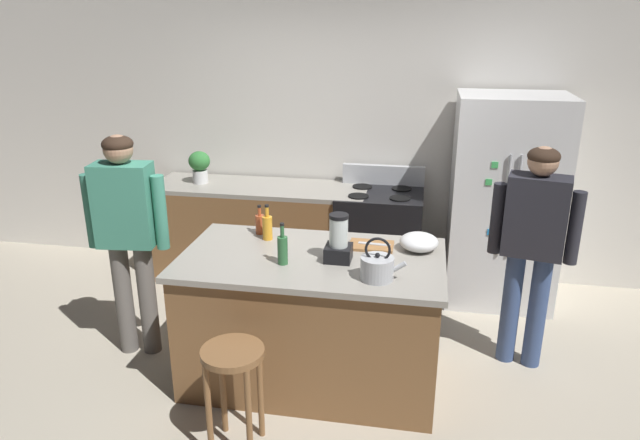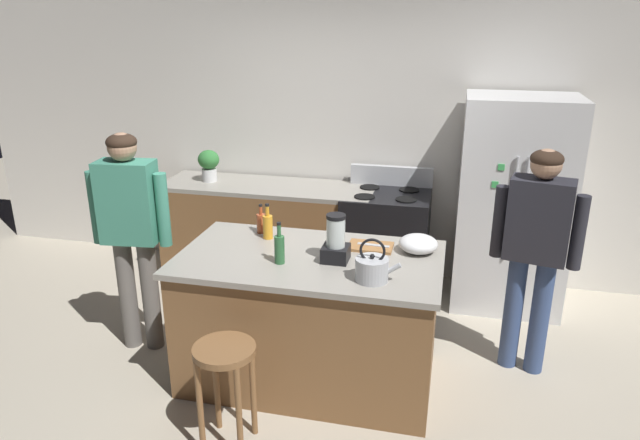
{
  "view_description": "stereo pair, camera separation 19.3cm",
  "coord_description": "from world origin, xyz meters",
  "px_view_note": "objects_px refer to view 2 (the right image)",
  "views": [
    {
      "loc": [
        0.68,
        -3.42,
        2.42
      ],
      "look_at": [
        0.0,
        0.3,
        1.07
      ],
      "focal_mm": 32.45,
      "sensor_mm": 36.0,
      "label": 1
    },
    {
      "loc": [
        0.87,
        -3.39,
        2.42
      ],
      "look_at": [
        0.0,
        0.3,
        1.07
      ],
      "focal_mm": 32.45,
      "sensor_mm": 36.0,
      "label": 2
    }
  ],
  "objects_px": {
    "kitchen_island": "(310,318)",
    "tea_kettle": "(372,268)",
    "stove_range": "(385,241)",
    "person_by_sink_right": "(536,242)",
    "refrigerator": "(513,205)",
    "person_by_island_left": "(131,223)",
    "blender_appliance": "(336,242)",
    "bottle_cooking_sauce": "(261,222)",
    "bottle_olive_oil": "(279,248)",
    "mixing_bowl": "(418,244)",
    "potted_plant": "(209,163)",
    "bottle_soda": "(268,226)",
    "chef_knife": "(373,245)",
    "bar_stool": "(225,369)",
    "cutting_board": "(371,247)"
  },
  "relations": [
    {
      "from": "blender_appliance",
      "to": "person_by_island_left",
      "type": "bearing_deg",
      "value": 175.19
    },
    {
      "from": "bar_stool",
      "to": "chef_knife",
      "type": "bearing_deg",
      "value": 55.62
    },
    {
      "from": "chef_knife",
      "to": "potted_plant",
      "type": "bearing_deg",
      "value": 147.45
    },
    {
      "from": "refrigerator",
      "to": "mixing_bowl",
      "type": "distance_m",
      "value": 1.44
    },
    {
      "from": "refrigerator",
      "to": "person_by_sink_right",
      "type": "distance_m",
      "value": 1.04
    },
    {
      "from": "tea_kettle",
      "to": "cutting_board",
      "type": "relative_size",
      "value": 0.92
    },
    {
      "from": "bottle_olive_oil",
      "to": "chef_knife",
      "type": "distance_m",
      "value": 0.67
    },
    {
      "from": "person_by_island_left",
      "to": "blender_appliance",
      "type": "relative_size",
      "value": 5.3
    },
    {
      "from": "refrigerator",
      "to": "person_by_island_left",
      "type": "relative_size",
      "value": 1.09
    },
    {
      "from": "person_by_island_left",
      "to": "blender_appliance",
      "type": "xyz_separation_m",
      "value": [
        1.53,
        -0.13,
        0.05
      ]
    },
    {
      "from": "potted_plant",
      "to": "bottle_soda",
      "type": "distance_m",
      "value": 1.65
    },
    {
      "from": "chef_knife",
      "to": "bottle_olive_oil",
      "type": "bearing_deg",
      "value": -140.88
    },
    {
      "from": "stove_range",
      "to": "tea_kettle",
      "type": "xyz_separation_m",
      "value": [
        0.13,
        -1.79,
        0.53
      ]
    },
    {
      "from": "refrigerator",
      "to": "tea_kettle",
      "type": "distance_m",
      "value": 2.0
    },
    {
      "from": "mixing_bowl",
      "to": "bottle_soda",
      "type": "bearing_deg",
      "value": 179.55
    },
    {
      "from": "person_by_island_left",
      "to": "mixing_bowl",
      "type": "height_order",
      "value": "person_by_island_left"
    },
    {
      "from": "person_by_island_left",
      "to": "mixing_bowl",
      "type": "relative_size",
      "value": 6.39
    },
    {
      "from": "potted_plant",
      "to": "mixing_bowl",
      "type": "distance_m",
      "value": 2.45
    },
    {
      "from": "bottle_olive_oil",
      "to": "mixing_bowl",
      "type": "bearing_deg",
      "value": 24.61
    },
    {
      "from": "mixing_bowl",
      "to": "kitchen_island",
      "type": "bearing_deg",
      "value": -160.66
    },
    {
      "from": "refrigerator",
      "to": "person_by_island_left",
      "type": "height_order",
      "value": "refrigerator"
    },
    {
      "from": "refrigerator",
      "to": "person_by_sink_right",
      "type": "height_order",
      "value": "refrigerator"
    },
    {
      "from": "tea_kettle",
      "to": "cutting_board",
      "type": "distance_m",
      "value": 0.51
    },
    {
      "from": "kitchen_island",
      "to": "refrigerator",
      "type": "bearing_deg",
      "value": 47.22
    },
    {
      "from": "kitchen_island",
      "to": "stove_range",
      "type": "height_order",
      "value": "stove_range"
    },
    {
      "from": "cutting_board",
      "to": "kitchen_island",
      "type": "bearing_deg",
      "value": -147.21
    },
    {
      "from": "person_by_island_left",
      "to": "chef_knife",
      "type": "relative_size",
      "value": 7.55
    },
    {
      "from": "blender_appliance",
      "to": "bottle_cooking_sauce",
      "type": "relative_size",
      "value": 1.45
    },
    {
      "from": "potted_plant",
      "to": "blender_appliance",
      "type": "distance_m",
      "value": 2.22
    },
    {
      "from": "bar_stool",
      "to": "bottle_cooking_sauce",
      "type": "xyz_separation_m",
      "value": [
        -0.15,
        1.12,
        0.49
      ]
    },
    {
      "from": "refrigerator",
      "to": "tea_kettle",
      "type": "relative_size",
      "value": 6.59
    },
    {
      "from": "stove_range",
      "to": "person_by_island_left",
      "type": "distance_m",
      "value": 2.26
    },
    {
      "from": "person_by_sink_right",
      "to": "bottle_cooking_sauce",
      "type": "relative_size",
      "value": 7.47
    },
    {
      "from": "bottle_soda",
      "to": "tea_kettle",
      "type": "height_order",
      "value": "tea_kettle"
    },
    {
      "from": "potted_plant",
      "to": "bottle_soda",
      "type": "xyz_separation_m",
      "value": [
        1.01,
        -1.3,
        -0.08
      ]
    },
    {
      "from": "blender_appliance",
      "to": "mixing_bowl",
      "type": "bearing_deg",
      "value": 27.96
    },
    {
      "from": "kitchen_island",
      "to": "person_by_island_left",
      "type": "distance_m",
      "value": 1.46
    },
    {
      "from": "bar_stool",
      "to": "cutting_board",
      "type": "distance_m",
      "value": 1.28
    },
    {
      "from": "refrigerator",
      "to": "potted_plant",
      "type": "xyz_separation_m",
      "value": [
        -2.76,
        0.05,
        0.19
      ]
    },
    {
      "from": "bar_stool",
      "to": "kitchen_island",
      "type": "bearing_deg",
      "value": 68.65
    },
    {
      "from": "blender_appliance",
      "to": "bottle_cooking_sauce",
      "type": "bearing_deg",
      "value": 149.24
    },
    {
      "from": "refrigerator",
      "to": "bottle_soda",
      "type": "height_order",
      "value": "refrigerator"
    },
    {
      "from": "stove_range",
      "to": "person_by_sink_right",
      "type": "distance_m",
      "value": 1.63
    },
    {
      "from": "blender_appliance",
      "to": "bottle_cooking_sauce",
      "type": "distance_m",
      "value": 0.74
    },
    {
      "from": "kitchen_island",
      "to": "blender_appliance",
      "type": "xyz_separation_m",
      "value": [
        0.18,
        -0.03,
        0.59
      ]
    },
    {
      "from": "bottle_olive_oil",
      "to": "potted_plant",
      "type": "bearing_deg",
      "value": 125.68
    },
    {
      "from": "kitchen_island",
      "to": "chef_knife",
      "type": "xyz_separation_m",
      "value": [
        0.39,
        0.24,
        0.48
      ]
    },
    {
      "from": "kitchen_island",
      "to": "tea_kettle",
      "type": "relative_size",
      "value": 6.29
    },
    {
      "from": "refrigerator",
      "to": "bottle_cooking_sauce",
      "type": "xyz_separation_m",
      "value": [
        -1.84,
        -1.15,
        0.09
      ]
    },
    {
      "from": "potted_plant",
      "to": "tea_kettle",
      "type": "height_order",
      "value": "potted_plant"
    }
  ]
}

